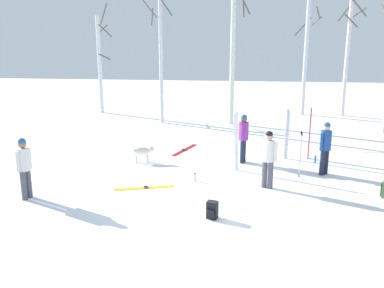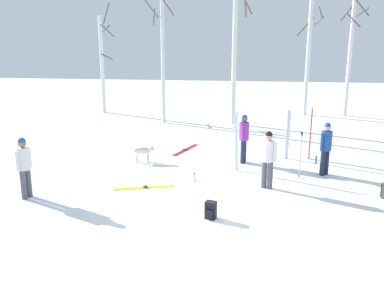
{
  "view_description": "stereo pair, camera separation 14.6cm",
  "coord_description": "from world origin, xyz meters",
  "px_view_note": "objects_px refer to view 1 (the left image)",
  "views": [
    {
      "loc": [
        0.88,
        -10.67,
        4.44
      ],
      "look_at": [
        -0.57,
        2.44,
        1.0
      ],
      "focal_mm": 40.12,
      "sensor_mm": 36.0,
      "label": 1
    },
    {
      "loc": [
        1.03,
        -10.65,
        4.44
      ],
      "look_at": [
        -0.57,
        2.44,
        1.0
      ],
      "focal_mm": 40.12,
      "sensor_mm": 36.0,
      "label": 2
    }
  ],
  "objects_px": {
    "birch_tree_4": "(347,54)",
    "dog": "(143,151)",
    "person_4": "(268,156)",
    "birch_tree_1": "(160,42)",
    "birch_tree_0": "(100,62)",
    "backpack_1": "(212,210)",
    "ski_poles_0": "(300,154)",
    "birch_tree_2": "(233,42)",
    "ski_pair_lying_1": "(144,188)",
    "person_3": "(24,164)",
    "ski_pair_lying_0": "(185,150)",
    "water_bottle_0": "(315,159)",
    "birch_tree_3": "(307,44)",
    "ski_pair_planted_1": "(310,134)",
    "ski_pair_planted_2": "(287,134)",
    "person_0": "(325,145)",
    "person_1": "(243,135)",
    "ski_pair_planted_0": "(236,142)",
    "water_bottle_1": "(195,177)"
  },
  "relations": [
    {
      "from": "birch_tree_3",
      "to": "birch_tree_1",
      "type": "bearing_deg",
      "value": -157.34
    },
    {
      "from": "ski_pair_lying_1",
      "to": "ski_pair_planted_0",
      "type": "bearing_deg",
      "value": 36.8
    },
    {
      "from": "ski_pair_lying_1",
      "to": "water_bottle_0",
      "type": "bearing_deg",
      "value": 30.01
    },
    {
      "from": "person_3",
      "to": "ski_pair_lying_1",
      "type": "distance_m",
      "value": 3.38
    },
    {
      "from": "ski_pair_planted_1",
      "to": "birch_tree_3",
      "type": "xyz_separation_m",
      "value": [
        0.98,
        8.79,
        2.92
      ]
    },
    {
      "from": "ski_pair_planted_1",
      "to": "birch_tree_0",
      "type": "height_order",
      "value": "birch_tree_0"
    },
    {
      "from": "ski_pair_lying_0",
      "to": "dog",
      "type": "bearing_deg",
      "value": -126.02
    },
    {
      "from": "birch_tree_2",
      "to": "ski_pair_lying_1",
      "type": "bearing_deg",
      "value": -103.79
    },
    {
      "from": "backpack_1",
      "to": "person_1",
      "type": "bearing_deg",
      "value": 80.95
    },
    {
      "from": "ski_pair_planted_1",
      "to": "ski_pair_lying_1",
      "type": "distance_m",
      "value": 6.48
    },
    {
      "from": "ski_pair_planted_2",
      "to": "water_bottle_1",
      "type": "xyz_separation_m",
      "value": [
        -3.03,
        -2.82,
        -0.77
      ]
    },
    {
      "from": "birch_tree_1",
      "to": "birch_tree_3",
      "type": "bearing_deg",
      "value": 22.66
    },
    {
      "from": "ski_pair_planted_0",
      "to": "ski_pair_planted_1",
      "type": "height_order",
      "value": "ski_pair_planted_0"
    },
    {
      "from": "ski_pair_planted_0",
      "to": "ski_poles_0",
      "type": "xyz_separation_m",
      "value": [
        1.99,
        -0.55,
        -0.19
      ]
    },
    {
      "from": "birch_tree_4",
      "to": "ski_pair_lying_1",
      "type": "bearing_deg",
      "value": -124.02
    },
    {
      "from": "ski_pair_lying_1",
      "to": "birch_tree_2",
      "type": "xyz_separation_m",
      "value": [
        2.34,
        9.51,
        3.99
      ]
    },
    {
      "from": "birch_tree_3",
      "to": "backpack_1",
      "type": "bearing_deg",
      "value": -105.97
    },
    {
      "from": "ski_poles_0",
      "to": "birch_tree_2",
      "type": "relative_size",
      "value": 0.19
    },
    {
      "from": "water_bottle_1",
      "to": "birch_tree_2",
      "type": "xyz_separation_m",
      "value": [
        0.92,
        8.75,
        3.87
      ]
    },
    {
      "from": "ski_pair_planted_0",
      "to": "backpack_1",
      "type": "relative_size",
      "value": 4.49
    },
    {
      "from": "dog",
      "to": "person_3",
      "type": "bearing_deg",
      "value": -123.07
    },
    {
      "from": "ski_pair_lying_0",
      "to": "ski_poles_0",
      "type": "height_order",
      "value": "ski_poles_0"
    },
    {
      "from": "person_0",
      "to": "ski_pair_lying_0",
      "type": "relative_size",
      "value": 0.94
    },
    {
      "from": "person_1",
      "to": "person_3",
      "type": "height_order",
      "value": "same"
    },
    {
      "from": "ski_poles_0",
      "to": "birch_tree_4",
      "type": "height_order",
      "value": "birch_tree_4"
    },
    {
      "from": "person_3",
      "to": "birch_tree_2",
      "type": "bearing_deg",
      "value": 63.26
    },
    {
      "from": "person_1",
      "to": "birch_tree_3",
      "type": "bearing_deg",
      "value": 70.71
    },
    {
      "from": "ski_poles_0",
      "to": "birch_tree_4",
      "type": "relative_size",
      "value": 0.24
    },
    {
      "from": "ski_pair_lying_0",
      "to": "backpack_1",
      "type": "height_order",
      "value": "backpack_1"
    },
    {
      "from": "birch_tree_0",
      "to": "backpack_1",
      "type": "bearing_deg",
      "value": -62.4
    },
    {
      "from": "ski_pair_lying_0",
      "to": "water_bottle_0",
      "type": "height_order",
      "value": "water_bottle_0"
    },
    {
      "from": "ski_pair_lying_1",
      "to": "birch_tree_4",
      "type": "relative_size",
      "value": 0.28
    },
    {
      "from": "water_bottle_0",
      "to": "person_1",
      "type": "bearing_deg",
      "value": -175.42
    },
    {
      "from": "person_3",
      "to": "ski_poles_0",
      "type": "relative_size",
      "value": 1.15
    },
    {
      "from": "person_1",
      "to": "ski_pair_lying_0",
      "type": "bearing_deg",
      "value": 148.36
    },
    {
      "from": "person_3",
      "to": "ski_pair_planted_2",
      "type": "bearing_deg",
      "value": 32.29
    },
    {
      "from": "birch_tree_4",
      "to": "ski_pair_planted_2",
      "type": "bearing_deg",
      "value": -114.0
    },
    {
      "from": "ski_pair_lying_0",
      "to": "water_bottle_0",
      "type": "xyz_separation_m",
      "value": [
        4.77,
        -1.18,
        0.12
      ]
    },
    {
      "from": "water_bottle_0",
      "to": "birch_tree_4",
      "type": "xyz_separation_m",
      "value": [
        2.95,
        9.26,
        3.18
      ]
    },
    {
      "from": "birch_tree_4",
      "to": "person_3",
      "type": "bearing_deg",
      "value": -130.11
    },
    {
      "from": "birch_tree_4",
      "to": "dog",
      "type": "bearing_deg",
      "value": -132.46
    },
    {
      "from": "person_0",
      "to": "birch_tree_0",
      "type": "relative_size",
      "value": 0.29
    },
    {
      "from": "ski_pair_planted_2",
      "to": "ski_pair_lying_1",
      "type": "xyz_separation_m",
      "value": [
        -4.44,
        -3.58,
        -0.89
      ]
    },
    {
      "from": "ski_pair_planted_2",
      "to": "water_bottle_0",
      "type": "bearing_deg",
      "value": -24.98
    },
    {
      "from": "birch_tree_2",
      "to": "person_1",
      "type": "bearing_deg",
      "value": -85.24
    },
    {
      "from": "person_1",
      "to": "birch_tree_4",
      "type": "bearing_deg",
      "value": 59.93
    },
    {
      "from": "person_4",
      "to": "birch_tree_1",
      "type": "bearing_deg",
      "value": 118.0
    },
    {
      "from": "birch_tree_3",
      "to": "person_0",
      "type": "bearing_deg",
      "value": -94.11
    },
    {
      "from": "person_0",
      "to": "ski_pair_lying_0",
      "type": "height_order",
      "value": "person_0"
    },
    {
      "from": "birch_tree_3",
      "to": "ski_pair_planted_2",
      "type": "bearing_deg",
      "value": -101.35
    }
  ]
}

